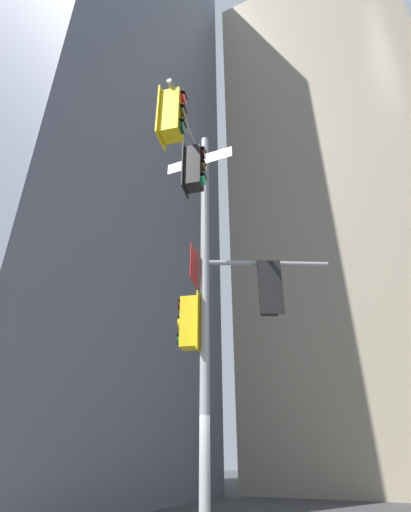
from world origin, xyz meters
The scene contains 3 objects.
building_tower_left centered at (-14.63, 8.22, 24.87)m, with size 16.44×16.44×49.73m, color slate.
building_mid_block centered at (2.28, 24.41, 22.43)m, with size 15.79×15.79×44.86m, color tan.
signal_pole_assembly centered at (0.25, -0.42, 5.37)m, with size 3.13×3.81×8.91m.
Camera 1 is at (2.99, -6.45, 1.86)m, focal length 26.85 mm.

